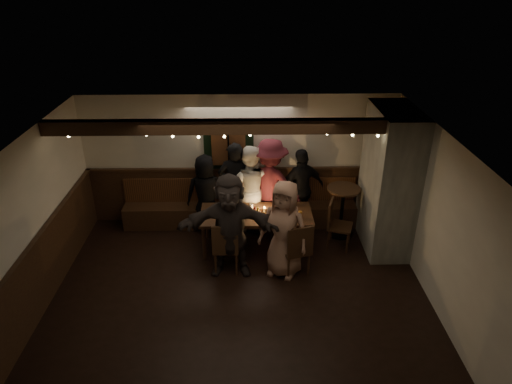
{
  "coord_description": "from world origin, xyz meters",
  "views": [
    {
      "loc": [
        0.16,
        -5.73,
        4.76
      ],
      "look_at": [
        0.3,
        1.6,
        1.05
      ],
      "focal_mm": 32.0,
      "sensor_mm": 36.0,
      "label": 1
    }
  ],
  "objects_px": {
    "dining_table": "(256,217)",
    "person_f": "(230,226)",
    "high_top": "(342,205)",
    "person_e": "(301,189)",
    "person_d": "(270,185)",
    "person_g": "(284,229)",
    "chair_near_left": "(226,245)",
    "chair_near_right": "(297,247)",
    "chair_end": "(335,221)",
    "person_a": "(206,193)",
    "person_b": "(235,186)",
    "person_c": "(250,189)"
  },
  "relations": [
    {
      "from": "chair_near_left",
      "to": "person_a",
      "type": "bearing_deg",
      "value": 106.4
    },
    {
      "from": "person_d",
      "to": "person_f",
      "type": "height_order",
      "value": "person_d"
    },
    {
      "from": "person_d",
      "to": "person_f",
      "type": "xyz_separation_m",
      "value": [
        -0.73,
        -1.47,
        -0.02
      ]
    },
    {
      "from": "dining_table",
      "to": "person_c",
      "type": "height_order",
      "value": "person_c"
    },
    {
      "from": "person_b",
      "to": "person_d",
      "type": "xyz_separation_m",
      "value": [
        0.67,
        -0.01,
        0.03
      ]
    },
    {
      "from": "chair_near_left",
      "to": "person_d",
      "type": "height_order",
      "value": "person_d"
    },
    {
      "from": "dining_table",
      "to": "person_e",
      "type": "distance_m",
      "value": 1.19
    },
    {
      "from": "dining_table",
      "to": "person_b",
      "type": "xyz_separation_m",
      "value": [
        -0.39,
        0.75,
        0.24
      ]
    },
    {
      "from": "high_top",
      "to": "person_f",
      "type": "relative_size",
      "value": 0.55
    },
    {
      "from": "chair_end",
      "to": "person_e",
      "type": "xyz_separation_m",
      "value": [
        -0.56,
        0.75,
        0.29
      ]
    },
    {
      "from": "chair_near_right",
      "to": "person_f",
      "type": "height_order",
      "value": "person_f"
    },
    {
      "from": "person_c",
      "to": "person_e",
      "type": "relative_size",
      "value": 1.06
    },
    {
      "from": "person_f",
      "to": "chair_near_left",
      "type": "bearing_deg",
      "value": -163.33
    },
    {
      "from": "person_d",
      "to": "person_g",
      "type": "xyz_separation_m",
      "value": [
        0.15,
        -1.51,
        -0.07
      ]
    },
    {
      "from": "chair_near_left",
      "to": "chair_near_right",
      "type": "xyz_separation_m",
      "value": [
        1.19,
        -0.11,
        0.02
      ]
    },
    {
      "from": "high_top",
      "to": "person_g",
      "type": "relative_size",
      "value": 0.58
    },
    {
      "from": "dining_table",
      "to": "person_d",
      "type": "distance_m",
      "value": 0.84
    },
    {
      "from": "high_top",
      "to": "person_g",
      "type": "height_order",
      "value": "person_g"
    },
    {
      "from": "chair_near_left",
      "to": "dining_table",
      "type": "bearing_deg",
      "value": 55.01
    },
    {
      "from": "chair_near_left",
      "to": "person_g",
      "type": "height_order",
      "value": "person_g"
    },
    {
      "from": "dining_table",
      "to": "chair_end",
      "type": "distance_m",
      "value": 1.46
    },
    {
      "from": "dining_table",
      "to": "person_f",
      "type": "distance_m",
      "value": 0.89
    },
    {
      "from": "chair_near_right",
      "to": "chair_end",
      "type": "bearing_deg",
      "value": 48.15
    },
    {
      "from": "chair_near_left",
      "to": "chair_near_right",
      "type": "relative_size",
      "value": 0.97
    },
    {
      "from": "person_e",
      "to": "high_top",
      "type": "bearing_deg",
      "value": 133.84
    },
    {
      "from": "chair_near_left",
      "to": "person_d",
      "type": "relative_size",
      "value": 0.52
    },
    {
      "from": "person_b",
      "to": "chair_end",
      "type": "bearing_deg",
      "value": 159.54
    },
    {
      "from": "high_top",
      "to": "person_f",
      "type": "bearing_deg",
      "value": -150.71
    },
    {
      "from": "chair_near_left",
      "to": "person_g",
      "type": "relative_size",
      "value": 0.56
    },
    {
      "from": "chair_near_left",
      "to": "person_f",
      "type": "distance_m",
      "value": 0.38
    },
    {
      "from": "chair_near_right",
      "to": "dining_table",
      "type": "bearing_deg",
      "value": 127.69
    },
    {
      "from": "chair_end",
      "to": "person_c",
      "type": "height_order",
      "value": "person_c"
    },
    {
      "from": "dining_table",
      "to": "person_f",
      "type": "bearing_deg",
      "value": -121.33
    },
    {
      "from": "chair_near_right",
      "to": "person_e",
      "type": "height_order",
      "value": "person_e"
    },
    {
      "from": "high_top",
      "to": "person_e",
      "type": "height_order",
      "value": "person_e"
    },
    {
      "from": "chair_end",
      "to": "person_e",
      "type": "relative_size",
      "value": 0.57
    },
    {
      "from": "chair_near_left",
      "to": "person_a",
      "type": "distance_m",
      "value": 1.54
    },
    {
      "from": "chair_end",
      "to": "person_d",
      "type": "height_order",
      "value": "person_d"
    },
    {
      "from": "chair_near_right",
      "to": "person_e",
      "type": "distance_m",
      "value": 1.67
    },
    {
      "from": "chair_end",
      "to": "person_d",
      "type": "bearing_deg",
      "value": 148.09
    },
    {
      "from": "chair_near_right",
      "to": "person_a",
      "type": "height_order",
      "value": "person_a"
    },
    {
      "from": "person_a",
      "to": "person_d",
      "type": "height_order",
      "value": "person_d"
    },
    {
      "from": "person_g",
      "to": "person_a",
      "type": "bearing_deg",
      "value": 157.44
    },
    {
      "from": "person_d",
      "to": "chair_near_right",
      "type": "bearing_deg",
      "value": 121.75
    },
    {
      "from": "chair_end",
      "to": "high_top",
      "type": "relative_size",
      "value": 0.94
    },
    {
      "from": "high_top",
      "to": "person_b",
      "type": "relative_size",
      "value": 0.55
    },
    {
      "from": "person_b",
      "to": "person_e",
      "type": "height_order",
      "value": "person_b"
    },
    {
      "from": "chair_near_left",
      "to": "chair_end",
      "type": "bearing_deg",
      "value": 21.23
    },
    {
      "from": "chair_near_right",
      "to": "person_g",
      "type": "distance_m",
      "value": 0.38
    },
    {
      "from": "high_top",
      "to": "person_d",
      "type": "distance_m",
      "value": 1.43
    }
  ]
}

